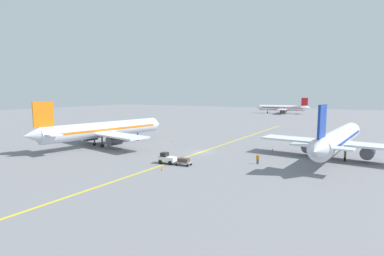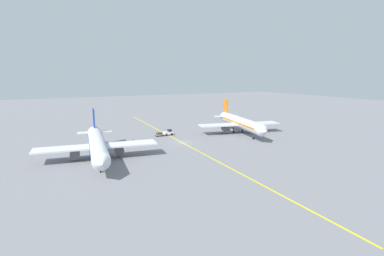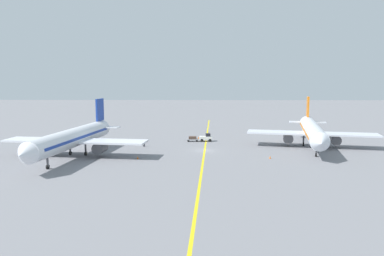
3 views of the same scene
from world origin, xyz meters
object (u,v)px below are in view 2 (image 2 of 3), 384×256
Objects in this scene: airplane_at_gate at (240,123)px; traffic_cone_near_nose at (151,154)px; traffic_cone_mid_apron at (232,143)px; traffic_cone_by_wingtip at (159,133)px; baggage_cart_trailing at (159,134)px; ground_crew_worker at (133,141)px; airplane_adjacent_stand at (97,144)px; baggage_tug_white at (168,133)px.

traffic_cone_near_nose is (36.34, 12.77, -3.43)m from airplane_at_gate.
traffic_cone_mid_apron is (11.31, 11.87, -3.43)m from airplane_at_gate.
traffic_cone_by_wingtip is at bearing -114.65° from traffic_cone_near_nose.
baggage_cart_trailing is 4.65m from traffic_cone_by_wingtip.
ground_crew_worker is 16.85m from traffic_cone_by_wingtip.
ground_crew_worker reaches higher than traffic_cone_mid_apron.
airplane_at_gate is 13.16× the size of baggage_cart_trailing.
traffic_cone_near_nose is at bearing 2.07° from traffic_cone_mid_apron.
airplane_at_gate is at bearing -167.33° from airplane_adjacent_stand.
traffic_cone_by_wingtip is at bearing -66.14° from baggage_tug_white.
traffic_cone_near_nose is at bearing 65.35° from traffic_cone_by_wingtip.
baggage_tug_white is 4.61m from traffic_cone_by_wingtip.
airplane_adjacent_stand is at bearing -1.33° from traffic_cone_mid_apron.
airplane_adjacent_stand is 16.74m from ground_crew_worker.
traffic_cone_mid_apron is at bearing 119.50° from traffic_cone_by_wingtip.
airplane_at_gate is at bearing 179.23° from ground_crew_worker.
baggage_tug_white is 24.64m from traffic_cone_near_nose.
baggage_tug_white is at bearing -176.33° from baggage_cart_trailing.
airplane_at_gate reaches higher than baggage_cart_trailing.
traffic_cone_near_nose is 1.00× the size of traffic_cone_mid_apron.
airplane_at_gate reaches higher than ground_crew_worker.
ground_crew_worker is (14.00, 7.47, 0.01)m from baggage_tug_white.
traffic_cone_near_nose is at bearing 171.94° from airplane_adjacent_stand.
baggage_cart_trailing is (26.35, -7.76, -2.95)m from airplane_at_gate.
airplane_at_gate is at bearing 154.00° from traffic_cone_by_wingtip.
airplane_adjacent_stand is at bearing 39.74° from baggage_cart_trailing.
baggage_tug_white is 5.62× the size of traffic_cone_mid_apron.
airplane_at_gate is 11.43× the size of baggage_tug_white.
baggage_cart_trailing is 22.84m from traffic_cone_near_nose.
traffic_cone_mid_apron is at bearing 46.37° from airplane_at_gate.
baggage_tug_white reaches higher than traffic_cone_near_nose.
baggage_tug_white is at bearing -59.38° from traffic_cone_mid_apron.
baggage_cart_trailing reaches higher than traffic_cone_near_nose.
traffic_cone_near_nose is (9.99, 20.53, -0.49)m from baggage_cart_trailing.
traffic_cone_by_wingtip is (-12.16, -11.65, -0.63)m from ground_crew_worker.
airplane_at_gate is 27.62m from baggage_cart_trailing.
baggage_tug_white is 1.84× the size of ground_crew_worker.
airplane_at_gate is at bearing 160.93° from baggage_tug_white.
airplane_at_gate is 27.92m from traffic_cone_by_wingtip.
traffic_cone_by_wingtip is at bearing -60.50° from traffic_cone_mid_apron.
ground_crew_worker reaches higher than traffic_cone_near_nose.
baggage_cart_trailing reaches higher than traffic_cone_by_wingtip.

